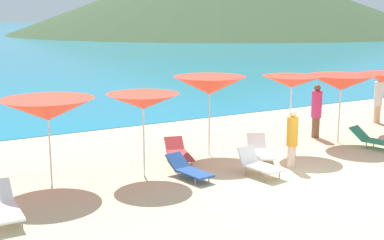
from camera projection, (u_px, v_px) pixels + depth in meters
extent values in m
cube|color=beige|center=(144.00, 118.00, 22.12)|extent=(50.00, 100.00, 0.30)
cylinder|color=silver|center=(50.00, 146.00, 12.55)|extent=(0.05, 0.05, 2.07)
cone|color=red|center=(48.00, 110.00, 12.37)|extent=(2.39, 2.39, 0.54)
sphere|color=silver|center=(47.00, 103.00, 12.34)|extent=(0.07, 0.07, 0.07)
cylinder|color=silver|center=(144.00, 137.00, 13.32)|extent=(0.05, 0.05, 2.11)
cone|color=red|center=(143.00, 101.00, 13.13)|extent=(1.95, 1.95, 0.40)
sphere|color=silver|center=(143.00, 96.00, 13.10)|extent=(0.07, 0.07, 0.07)
cylinder|color=silver|center=(209.00, 118.00, 15.45)|extent=(0.04, 0.04, 2.26)
cone|color=red|center=(209.00, 85.00, 15.25)|extent=(2.38, 2.38, 0.54)
sphere|color=silver|center=(210.00, 80.00, 15.22)|extent=(0.07, 0.07, 0.07)
cylinder|color=silver|center=(290.00, 116.00, 15.78)|extent=(0.05, 0.05, 2.29)
cone|color=red|center=(292.00, 82.00, 15.57)|extent=(1.91, 1.91, 0.36)
sphere|color=silver|center=(292.00, 78.00, 15.55)|extent=(0.07, 0.07, 0.07)
cylinder|color=silver|center=(339.00, 111.00, 16.93)|extent=(0.05, 0.05, 2.15)
cone|color=red|center=(341.00, 83.00, 16.75)|extent=(2.37, 2.37, 0.51)
sphere|color=silver|center=(341.00, 78.00, 16.72)|extent=(0.07, 0.07, 0.07)
cube|color=white|center=(264.00, 168.00, 13.39)|extent=(0.75, 1.09, 0.05)
cube|color=white|center=(248.00, 155.00, 13.81)|extent=(0.61, 0.34, 0.46)
cylinder|color=gray|center=(266.00, 178.00, 13.02)|extent=(0.04, 0.04, 0.24)
cylinder|color=gray|center=(279.00, 174.00, 13.34)|extent=(0.04, 0.04, 0.24)
cylinder|color=gray|center=(246.00, 171.00, 13.56)|extent=(0.04, 0.04, 0.24)
cylinder|color=gray|center=(260.00, 168.00, 13.88)|extent=(0.04, 0.04, 0.24)
cube|color=white|center=(7.00, 212.00, 10.35)|extent=(0.54, 1.18, 0.05)
cube|color=white|center=(0.00, 191.00, 11.00)|extent=(0.50, 0.47, 0.45)
cylinder|color=gray|center=(22.00, 223.00, 10.17)|extent=(0.04, 0.04, 0.22)
cylinder|color=gray|center=(14.00, 210.00, 10.87)|extent=(0.04, 0.04, 0.22)
cube|color=#1E478C|center=(194.00, 173.00, 13.14)|extent=(0.66, 1.09, 0.05)
cube|color=#1E478C|center=(177.00, 161.00, 13.68)|extent=(0.56, 0.54, 0.36)
cylinder|color=gray|center=(195.00, 182.00, 12.79)|extent=(0.04, 0.04, 0.17)
cylinder|color=gray|center=(209.00, 178.00, 13.06)|extent=(0.04, 0.04, 0.17)
cylinder|color=gray|center=(178.00, 175.00, 13.34)|extent=(0.04, 0.04, 0.17)
cylinder|color=gray|center=(191.00, 172.00, 13.61)|extent=(0.04, 0.04, 0.17)
cube|color=white|center=(261.00, 154.00, 14.90)|extent=(1.04, 1.32, 0.05)
cube|color=white|center=(256.00, 141.00, 15.58)|extent=(0.65, 0.54, 0.47)
cylinder|color=gray|center=(255.00, 162.00, 14.54)|extent=(0.04, 0.04, 0.18)
cylinder|color=gray|center=(273.00, 161.00, 14.58)|extent=(0.04, 0.04, 0.18)
cylinder|color=gray|center=(250.00, 154.00, 15.35)|extent=(0.04, 0.04, 0.18)
cylinder|color=gray|center=(266.00, 154.00, 15.39)|extent=(0.04, 0.04, 0.18)
cube|color=#A53333|center=(180.00, 156.00, 14.55)|extent=(0.90, 1.33, 0.05)
cube|color=#A53333|center=(174.00, 144.00, 15.28)|extent=(0.64, 0.55, 0.37)
cylinder|color=gray|center=(174.00, 165.00, 14.15)|extent=(0.04, 0.04, 0.23)
cylinder|color=gray|center=(192.00, 164.00, 14.27)|extent=(0.04, 0.04, 0.23)
cylinder|color=gray|center=(168.00, 157.00, 14.97)|extent=(0.04, 0.04, 0.23)
cylinder|color=gray|center=(185.00, 156.00, 15.08)|extent=(0.04, 0.04, 0.23)
cube|color=#268C66|center=(359.00, 133.00, 16.71)|extent=(0.64, 0.62, 0.40)
cylinder|color=gray|center=(366.00, 146.00, 16.32)|extent=(0.04, 0.04, 0.21)
cylinder|color=gray|center=(374.00, 143.00, 16.65)|extent=(0.04, 0.04, 0.21)
cylinder|color=brown|center=(316.00, 127.00, 17.83)|extent=(0.27, 0.27, 0.71)
cylinder|color=#D83372|center=(317.00, 104.00, 17.67)|extent=(0.35, 0.35, 0.93)
sphere|color=brown|center=(317.00, 88.00, 17.56)|extent=(0.23, 0.23, 0.23)
cylinder|color=#DBAA84|center=(377.00, 114.00, 20.32)|extent=(0.25, 0.25, 0.71)
cylinder|color=white|center=(379.00, 93.00, 20.16)|extent=(0.34, 0.34, 0.93)
sphere|color=#DBAA84|center=(380.00, 79.00, 20.04)|extent=(0.23, 0.23, 0.23)
cylinder|color=beige|center=(291.00, 157.00, 14.24)|extent=(0.23, 0.23, 0.63)
cylinder|color=orange|center=(292.00, 131.00, 14.09)|extent=(0.31, 0.31, 0.82)
sphere|color=beige|center=(293.00, 113.00, 14.00)|extent=(0.21, 0.21, 0.21)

